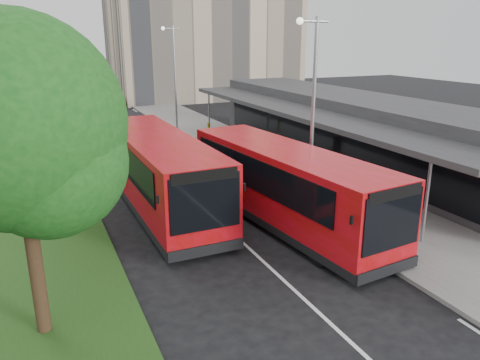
% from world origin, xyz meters
% --- Properties ---
extents(ground, '(120.00, 120.00, 0.00)m').
position_xyz_m(ground, '(0.00, 0.00, 0.00)').
color(ground, black).
rests_on(ground, ground).
extents(pavement, '(5.00, 80.00, 0.15)m').
position_xyz_m(pavement, '(6.00, 20.00, 0.07)').
color(pavement, slate).
rests_on(pavement, ground).
extents(grass_verge, '(5.00, 80.00, 0.10)m').
position_xyz_m(grass_verge, '(-7.00, 20.00, 0.05)').
color(grass_verge, '#204416').
rests_on(grass_verge, ground).
extents(lane_centre_line, '(0.12, 70.00, 0.01)m').
position_xyz_m(lane_centre_line, '(0.00, 15.00, 0.01)').
color(lane_centre_line, silver).
rests_on(lane_centre_line, ground).
extents(kerb_dashes, '(0.12, 56.00, 0.01)m').
position_xyz_m(kerb_dashes, '(3.30, 19.00, 0.01)').
color(kerb_dashes, silver).
rests_on(kerb_dashes, ground).
extents(office_block, '(22.00, 12.00, 18.00)m').
position_xyz_m(office_block, '(14.00, 42.00, 9.00)').
color(office_block, tan).
rests_on(office_block, ground).
extents(station_building, '(7.70, 26.00, 4.00)m').
position_xyz_m(station_building, '(10.86, 8.00, 2.04)').
color(station_building, '#29292B').
rests_on(station_building, ground).
extents(tree_near, '(5.00, 5.00, 8.03)m').
position_xyz_m(tree_near, '(-7.01, -2.95, 5.19)').
color(tree_near, '#312213').
rests_on(tree_near, ground).
extents(tree_mid, '(5.04, 5.04, 8.10)m').
position_xyz_m(tree_mid, '(-7.01, 9.05, 5.23)').
color(tree_mid, '#312213').
rests_on(tree_mid, ground).
extents(tree_far, '(5.15, 5.15, 8.28)m').
position_xyz_m(tree_far, '(-7.01, 21.05, 5.35)').
color(tree_far, '#312213').
rests_on(tree_far, ground).
extents(lamp_post_near, '(1.44, 0.28, 8.00)m').
position_xyz_m(lamp_post_near, '(4.12, 2.00, 4.72)').
color(lamp_post_near, '#92949A').
rests_on(lamp_post_near, pavement).
extents(lamp_post_far, '(1.44, 0.28, 8.00)m').
position_xyz_m(lamp_post_far, '(4.12, 22.00, 4.72)').
color(lamp_post_far, '#92949A').
rests_on(lamp_post_far, pavement).
extents(bus_main, '(3.91, 11.31, 3.14)m').
position_xyz_m(bus_main, '(2.34, 0.89, 1.61)').
color(bus_main, red).
rests_on(bus_main, ground).
extents(bus_second, '(3.14, 11.62, 3.28)m').
position_xyz_m(bus_second, '(-1.83, 4.78, 1.68)').
color(bus_second, red).
rests_on(bus_second, ground).
extents(litter_bin, '(0.63, 0.63, 1.01)m').
position_xyz_m(litter_bin, '(5.34, 10.16, 0.65)').
color(litter_bin, '#3D2519').
rests_on(litter_bin, pavement).
extents(bollard, '(0.18, 0.18, 1.03)m').
position_xyz_m(bollard, '(5.45, 17.93, 0.67)').
color(bollard, yellow).
rests_on(bollard, pavement).
extents(car_near, '(1.82, 3.69, 1.21)m').
position_xyz_m(car_near, '(2.15, 36.86, 0.61)').
color(car_near, '#5E0D18').
rests_on(car_near, ground).
extents(car_far, '(2.71, 4.08, 1.27)m').
position_xyz_m(car_far, '(-1.44, 45.37, 0.64)').
color(car_far, navy).
rests_on(car_far, ground).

